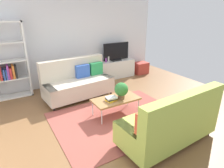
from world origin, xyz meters
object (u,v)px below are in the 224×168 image
potted_plant (121,90)px  bottle_1 (109,59)px  storage_trunk (141,68)px  vase_0 (101,60)px  couch_beige (78,82)px  bookshelf (5,65)px  table_book_0 (111,100)px  couch_green (170,123)px  coffee_table (116,100)px  bottle_0 (106,60)px  tv (116,52)px  tv_console (116,69)px

potted_plant → bottle_1: size_ratio=2.05×
storage_trunk → bottle_1: bearing=177.6°
vase_0 → couch_beige: bearing=-141.8°
storage_trunk → bookshelf: bearing=178.5°
table_book_0 → vase_0: 2.67m
bookshelf → bottle_1: (3.20, -0.06, -0.23)m
couch_green → vase_0: (0.58, 3.83, 0.28)m
coffee_table → storage_trunk: storage_trunk is taller
potted_plant → vase_0: bearing=72.8°
table_book_0 → bottle_0: size_ratio=1.65×
bookshelf → potted_plant: bookshelf is taller
coffee_table → tv: 2.81m
tv → bookshelf: bookshelf is taller
table_book_0 → coffee_table: bearing=15.8°
bottle_0 → bottle_1: 0.11m
vase_0 → tv_console: bearing=-4.9°
vase_0 → bottle_0: vase_0 is taller
tv → bookshelf: size_ratio=0.48×
vase_0 → table_book_0: bearing=-112.5°
bottle_1 → tv: bearing=3.5°
bookshelf → storage_trunk: size_ratio=4.04×
tv_console → table_book_0: bearing=-123.6°
bottle_0 → vase_0: bearing=148.2°
bookshelf → couch_green: bearing=-58.1°
potted_plant → bottle_1: bearing=66.9°
couch_green → vase_0: couch_green is taller
tv → bottle_0: (-0.43, -0.02, -0.24)m
tv_console → bookshelf: (-3.53, 0.02, 0.64)m
coffee_table → bottle_1: bearing=64.2°
tv_console → tv: size_ratio=1.40×
tv → vase_0: (-0.58, 0.07, -0.23)m
coffee_table → bottle_0: bottle_0 is taller
tv_console → potted_plant: (-1.35, -2.43, 0.32)m
couch_green → coffee_table: 1.45m
coffee_table → bottle_1: (1.12, 2.32, 0.34)m
coffee_table → table_book_0: 0.16m
potted_plant → tv_console: bearing=61.0°
bottle_1 → tv_console: bearing=7.0°
storage_trunk → potted_plant: (-2.45, -2.33, 0.42)m
bottle_1 → coffee_table: bearing=-115.8°
potted_plant → bottle_0: bearing=69.1°
couch_green → potted_plant: 1.38m
tv_console → bottle_0: size_ratio=9.64×
vase_0 → storage_trunk: bearing=-5.1°
coffee_table → bottle_0: bearing=66.4°
bottle_0 → bottle_1: bearing=0.0°
couch_beige → bookshelf: 2.01m
coffee_table → vase_0: 2.58m
potted_plant → storage_trunk: bearing=43.6°
tv → vase_0: tv is taller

